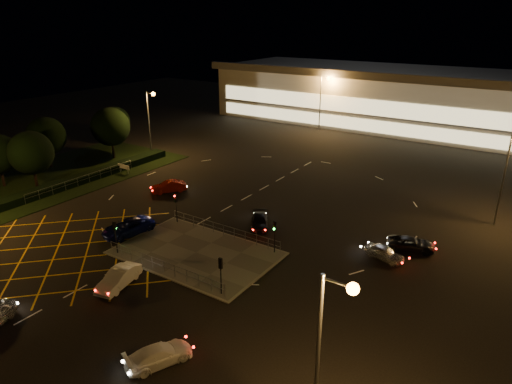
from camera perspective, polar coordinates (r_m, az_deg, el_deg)
The scene contains 24 objects.
ground at distance 45.18m, azimuth -7.78°, elevation -5.93°, with size 180.00×180.00×0.00m, color black.
pedestrian_island at distance 42.65m, azimuth -7.50°, elevation -7.56°, with size 14.00×9.00×0.12m, color #4C4944.
grass_verge at distance 68.78m, azimuth -22.37°, elevation 2.30°, with size 18.00×30.00×0.08m, color black.
hedge at distance 64.70m, azimuth -19.87°, elevation 1.94°, with size 2.00×26.00×1.00m, color black.
supermarket at distance 96.92m, azimuth 17.15°, elevation 11.30°, with size 72.00×26.50×10.50m.
streetlight_se at distance 22.10m, azimuth 8.94°, elevation -18.04°, with size 1.78×0.56×10.03m.
streetlight_nw at distance 71.02m, azimuth -13.07°, elevation 9.38°, with size 1.78×0.56×10.03m.
streetlight_ne at distance 51.85m, azimuth 29.28°, elevation 2.90°, with size 1.78×0.56×10.03m.
streetlight_far_left at distance 87.16m, azimuth 8.33°, elevation 11.81°, with size 1.78×0.56×10.03m.
signal_sw at distance 43.12m, azimuth -17.22°, elevation -4.62°, with size 0.28×0.30×3.15m.
signal_se at distance 35.49m, azimuth -4.44°, elevation -9.51°, with size 0.28×0.30×3.15m.
signal_nw at distance 48.01m, azimuth -9.99°, elevation -1.27°, with size 0.28×0.30×3.15m.
signal_ne at distance 41.29m, azimuth 2.35°, elevation -4.80°, with size 0.28×0.30×3.15m.
tree_b at distance 70.85m, azimuth -24.76°, elevation 6.36°, with size 5.40×5.40×7.35m.
tree_c at distance 72.06m, azimuth -17.74°, elevation 7.78°, with size 5.76×5.76×7.84m.
tree_d at distance 80.50m, azimuth -17.13°, elevation 8.49°, with size 4.68×4.68×6.37m.
tree_e at distance 62.87m, azimuth -26.32°, elevation 4.41°, with size 5.40×5.40×7.35m.
car_queue_white at distance 38.94m, azimuth -16.79°, elevation -10.26°, with size 1.52×4.37×1.44m, color white.
car_left_blue at distance 47.37m, azimuth -15.71°, elevation -4.24°, with size 2.45×5.31×1.47m, color #0D1552.
car_far_dkgrey at distance 47.04m, azimuth 0.44°, elevation -3.74°, with size 1.73×4.26×1.24m, color black.
car_right_silver at distance 42.75m, azimuth 15.76°, elevation -7.30°, with size 1.48×3.68×1.26m, color silver.
car_circ_red at distance 57.31m, azimuth -10.86°, elevation 0.65°, with size 1.49×4.28×1.41m, color #9B190B.
car_east_grey at distance 45.10m, azimuth 18.85°, elevation -6.14°, with size 2.02×4.38×1.22m, color black.
car_approach_white at distance 30.91m, azimuth -12.05°, elevation -19.28°, with size 1.74×4.27×1.24m, color white.
Camera 1 is at (27.00, -29.89, 20.45)m, focal length 32.00 mm.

